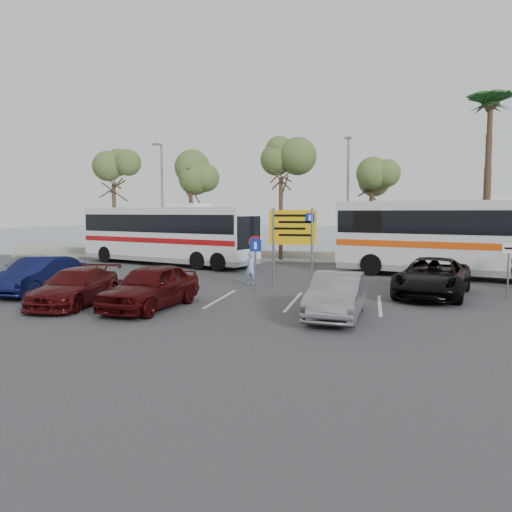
% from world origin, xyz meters
% --- Properties ---
extents(ground, '(120.00, 120.00, 0.00)m').
position_xyz_m(ground, '(0.00, 0.00, 0.00)').
color(ground, '#37373A').
rests_on(ground, ground).
extents(kerb_strip, '(44.00, 2.40, 0.15)m').
position_xyz_m(kerb_strip, '(0.00, 14.00, 0.07)').
color(kerb_strip, gray).
rests_on(kerb_strip, ground).
extents(seawall, '(48.00, 0.80, 0.60)m').
position_xyz_m(seawall, '(0.00, 16.00, 0.30)').
color(seawall, '#A89D86').
rests_on(seawall, ground).
extents(sea, '(140.00, 140.00, 0.00)m').
position_xyz_m(sea, '(0.00, 60.00, 0.01)').
color(sea, '#3C5560').
rests_on(sea, ground).
extents(tree_far_left, '(3.20, 3.20, 7.60)m').
position_xyz_m(tree_far_left, '(-14.00, 14.00, 6.33)').
color(tree_far_left, '#382619').
rests_on(tree_far_left, kerb_strip).
extents(tree_left, '(3.20, 3.20, 7.20)m').
position_xyz_m(tree_left, '(-8.00, 14.00, 6.00)').
color(tree_left, '#382619').
rests_on(tree_left, kerb_strip).
extents(tree_mid, '(3.20, 3.20, 8.00)m').
position_xyz_m(tree_mid, '(-1.50, 14.00, 6.65)').
color(tree_mid, '#382619').
rests_on(tree_mid, kerb_strip).
extents(tree_right, '(3.20, 3.20, 7.40)m').
position_xyz_m(tree_right, '(4.50, 14.00, 6.17)').
color(tree_right, '#382619').
rests_on(tree_right, kerb_strip).
extents(palm_tree, '(4.80, 4.80, 11.20)m').
position_xyz_m(palm_tree, '(11.50, 14.00, 9.87)').
color(palm_tree, '#382619').
rests_on(palm_tree, kerb_strip).
extents(street_lamp_left, '(0.45, 1.15, 8.01)m').
position_xyz_m(street_lamp_left, '(-10.00, 13.52, 4.60)').
color(street_lamp_left, slate).
rests_on(street_lamp_left, kerb_strip).
extents(street_lamp_right, '(0.45, 1.15, 8.01)m').
position_xyz_m(street_lamp_right, '(3.00, 13.52, 4.60)').
color(street_lamp_right, slate).
rests_on(street_lamp_right, kerb_strip).
extents(direction_sign, '(2.20, 0.12, 3.60)m').
position_xyz_m(direction_sign, '(1.00, 3.20, 2.43)').
color(direction_sign, slate).
rests_on(direction_sign, ground).
extents(sign_no_stop, '(0.60, 0.08, 2.35)m').
position_xyz_m(sign_no_stop, '(-0.60, 2.38, 1.58)').
color(sign_no_stop, slate).
rests_on(sign_no_stop, ground).
extents(sign_parking, '(0.50, 0.07, 2.25)m').
position_xyz_m(sign_parking, '(-0.20, 0.79, 1.47)').
color(sign_parking, slate).
rests_on(sign_parking, ground).
extents(sign_taxi, '(0.50, 0.07, 2.20)m').
position_xyz_m(sign_taxi, '(9.80, 1.49, 1.42)').
color(sign_taxi, slate).
rests_on(sign_taxi, ground).
extents(lane_markings, '(12.02, 4.20, 0.01)m').
position_xyz_m(lane_markings, '(-1.14, -1.00, 0.00)').
color(lane_markings, silver).
rests_on(lane_markings, ground).
extents(coach_bus_left, '(12.87, 6.72, 3.95)m').
position_xyz_m(coach_bus_left, '(-8.35, 10.50, 1.83)').
color(coach_bus_left, white).
rests_on(coach_bus_left, ground).
extents(coach_bus_right, '(13.87, 7.00, 4.25)m').
position_xyz_m(coach_bus_right, '(9.54, 7.48, 1.97)').
color(coach_bus_right, white).
rests_on(coach_bus_right, ground).
extents(car_silver_a, '(3.00, 4.38, 1.39)m').
position_xyz_m(car_silver_a, '(-12.00, 1.50, 0.69)').
color(car_silver_a, gray).
rests_on(car_silver_a, ground).
extents(car_blue, '(1.62, 4.64, 1.53)m').
position_xyz_m(car_blue, '(-9.00, -1.46, 0.76)').
color(car_blue, '#0D1340').
rests_on(car_blue, ground).
extents(car_maroon, '(2.19, 4.73, 1.34)m').
position_xyz_m(car_maroon, '(-6.00, -3.50, 0.67)').
color(car_maroon, '#480C0D').
rests_on(car_maroon, ground).
extents(car_red, '(2.41, 4.83, 1.58)m').
position_xyz_m(car_red, '(-3.00, -3.50, 0.79)').
color(car_red, '#42090B').
rests_on(car_red, ground).
extents(suv_black, '(3.83, 6.03, 1.55)m').
position_xyz_m(suv_black, '(7.00, 1.50, 0.78)').
color(suv_black, black).
rests_on(suv_black, ground).
extents(car_silver_b, '(1.83, 4.48, 1.45)m').
position_xyz_m(car_silver_b, '(3.50, -3.50, 0.72)').
color(car_silver_b, gray).
rests_on(car_silver_b, ground).
extents(pedestrian_near, '(0.63, 0.48, 1.57)m').
position_xyz_m(pedestrian_near, '(-0.92, 2.89, 0.78)').
color(pedestrian_near, '#9BBBE2').
rests_on(pedestrian_near, ground).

